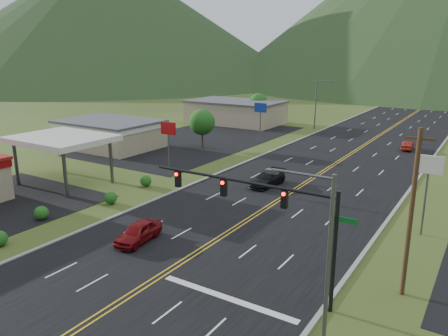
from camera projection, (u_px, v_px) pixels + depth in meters
The scene contains 16 objects.
traffic_signal at pixel (268, 207), 24.94m from camera, with size 13.10×0.43×7.00m.
streetlight_east at pixel (322, 256), 19.29m from camera, with size 3.28×0.25×9.00m.
streetlight_west at pixel (317, 101), 80.07m from camera, with size 3.28×0.25×9.00m.
gas_canopy at pixel (62, 140), 46.33m from camera, with size 10.00×8.00×5.30m.
building_west_mid at pixel (110, 132), 65.23m from camera, with size 14.40×10.40×4.10m.
building_west_far at pixel (236, 112), 87.64m from camera, with size 18.40×11.40×4.50m.
pole_sign_west_a at pixel (168, 134), 48.67m from camera, with size 2.00×0.18×6.40m.
pole_sign_west_b at pixel (260, 112), 66.62m from camera, with size 2.00×0.18×6.40m.
pole_sign_east_a at pixel (428, 173), 33.06m from camera, with size 2.00×0.18×6.40m.
tree_west_a at pixel (202, 122), 64.31m from camera, with size 3.84×3.84×5.82m.
tree_west_b at pixel (258, 103), 88.93m from camera, with size 3.84×3.84×5.82m.
utility_pole_a at pixel (411, 213), 24.63m from camera, with size 1.60×0.28×10.00m.
mountain_nw at pixel (106, 17), 208.51m from camera, with size 190.00×190.00×60.00m, color #233B1A.
car_red_near at pixel (138, 233), 32.86m from camera, with size 1.77×4.39×1.50m, color maroon.
car_dark_mid at pixel (267, 179), 46.69m from camera, with size 2.09×5.15×1.49m, color black.
car_red_far at pixel (408, 146), 63.68m from camera, with size 1.35×3.86×1.27m, color maroon.
Camera 1 is at (16.96, -7.20, 13.94)m, focal length 35.00 mm.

